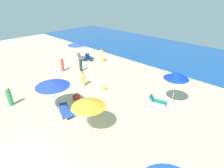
{
  "coord_description": "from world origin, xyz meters",
  "views": [
    {
      "loc": [
        8.19,
        -1.76,
        8.31
      ],
      "look_at": [
        -2.11,
        8.72,
        0.95
      ],
      "focal_mm": 30.43,
      "sensor_mm": 36.0,
      "label": 1
    }
  ],
  "objects": [
    {
      "name": "ground_plane",
      "position": [
        0.0,
        0.0,
        0.0
      ],
      "size": [
        60.0,
        60.0,
        0.0
      ],
      "primitive_type": "plane",
      "color": "beige"
    },
    {
      "name": "beachgoer_0",
      "position": [
        -6.55,
        1.75,
        0.73
      ],
      "size": [
        0.41,
        0.41,
        1.59
      ],
      "rotation": [
        0.0,
        0.0,
        1.51
      ],
      "color": "#379257",
      "rests_on": "ground_plane"
    },
    {
      "name": "beachgoer_3",
      "position": [
        -8.87,
        13.75,
        0.79
      ],
      "size": [
        0.54,
        0.54,
        1.71
      ],
      "rotation": [
        0.0,
        0.0,
        3.81
      ],
      "color": "#F9F067",
      "rests_on": "ground_plane"
    },
    {
      "name": "cooler_box_0",
      "position": [
        -3.59,
        5.95,
        0.21
      ],
      "size": [
        0.51,
        0.6,
        0.42
      ],
      "primitive_type": "cube",
      "rotation": [
        0.0,
        0.0,
        1.88
      ],
      "color": "red",
      "rests_on": "ground_plane"
    },
    {
      "name": "lounge_chair_2_1",
      "position": [
        -2.24,
        4.06,
        0.23
      ],
      "size": [
        1.28,
        0.74,
        0.62
      ],
      "rotation": [
        0.0,
        0.0,
        1.49
      ],
      "color": "silver",
      "rests_on": "ground_plane"
    },
    {
      "name": "lounge_chair_0_0",
      "position": [
        -10.55,
        13.02,
        0.25
      ],
      "size": [
        1.38,
        0.82,
        0.73
      ],
      "rotation": [
        0.0,
        0.0,
        1.4
      ],
      "color": "silver",
      "rests_on": "ground_plane"
    },
    {
      "name": "umbrella_4",
      "position": [
        0.28,
        4.24,
        2.09
      ],
      "size": [
        2.14,
        2.14,
        2.32
      ],
      "color": "silver",
      "rests_on": "ground_plane"
    },
    {
      "name": "beachgoer_2",
      "position": [
        -5.17,
        7.91,
        0.68
      ],
      "size": [
        0.47,
        0.47,
        1.49
      ],
      "rotation": [
        0.0,
        0.0,
        1.37
      ],
      "color": "#F9D259",
      "rests_on": "ground_plane"
    },
    {
      "name": "umbrella_2",
      "position": [
        -3.41,
        3.93,
        2.25
      ],
      "size": [
        2.49,
        2.49,
        2.46
      ],
      "color": "silver",
      "rests_on": "ground_plane"
    },
    {
      "name": "beach_ball_1",
      "position": [
        -3.1,
        8.79,
        0.18
      ],
      "size": [
        0.37,
        0.37,
        0.37
      ],
      "primitive_type": "sphere",
      "color": "yellow",
      "rests_on": "ground_plane"
    },
    {
      "name": "umbrella_1",
      "position": [
        2.51,
        10.97,
        2.5
      ],
      "size": [
        1.91,
        1.91,
        2.77
      ],
      "color": "silver",
      "rests_on": "ground_plane"
    },
    {
      "name": "beachgoer_1",
      "position": [
        -8.29,
        10.02,
        0.73
      ],
      "size": [
        0.38,
        0.38,
        1.54
      ],
      "rotation": [
        0.0,
        0.0,
        1.34
      ],
      "color": "#1F333D",
      "rests_on": "ground_plane"
    },
    {
      "name": "lounge_chair_1_0",
      "position": [
        1.69,
        10.06,
        0.25
      ],
      "size": [
        1.45,
        0.94,
        0.7
      ],
      "rotation": [
        0.0,
        0.0,
        1.88
      ],
      "color": "silver",
      "rests_on": "ground_plane"
    },
    {
      "name": "lounge_chair_2_0",
      "position": [
        -2.44,
        4.07,
        0.24
      ],
      "size": [
        1.48,
        1.1,
        0.66
      ],
      "rotation": [
        0.0,
        0.0,
        1.13
      ],
      "color": "silver",
      "rests_on": "ground_plane"
    },
    {
      "name": "beachgoer_4",
      "position": [
        -9.75,
        8.56,
        0.74
      ],
      "size": [
        0.47,
        0.47,
        1.58
      ],
      "rotation": [
        0.0,
        0.0,
        2.27
      ],
      "color": "#ED4540",
      "rests_on": "ground_plane"
    },
    {
      "name": "lounge_chair_0_1",
      "position": [
        -11.6,
        12.57,
        0.25
      ],
      "size": [
        1.46,
        0.65,
        0.72
      ],
      "rotation": [
        0.0,
        0.0,
        1.63
      ],
      "color": "silver",
      "rests_on": "ground_plane"
    },
    {
      "name": "umbrella_0",
      "position": [
        -10.84,
        11.49,
        2.39
      ],
      "size": [
        2.27,
        2.27,
        2.59
      ],
      "color": "silver",
      "rests_on": "ground_plane"
    },
    {
      "name": "ocean",
      "position": [
        0.0,
        23.38,
        0.06
      ],
      "size": [
        60.0,
        13.25,
        0.12
      ],
      "primitive_type": "cube",
      "color": "#184C95",
      "rests_on": "ground_plane"
    },
    {
      "name": "lounge_chair_1_1",
      "position": [
        1.65,
        9.9,
        0.25
      ],
      "size": [
        1.58,
        1.18,
        0.71
      ],
      "rotation": [
        0.0,
        0.0,
        2.03
      ],
      "color": "silver",
      "rests_on": "ground_plane"
    }
  ]
}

